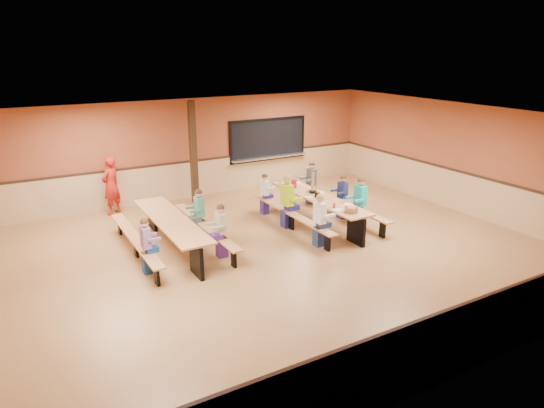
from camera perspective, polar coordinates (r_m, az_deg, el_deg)
ground at (r=11.02m, az=0.37°, el=-5.77°), size 12.00×12.00×0.00m
room_envelope at (r=10.76m, az=0.37°, el=-2.40°), size 12.04×10.04×3.02m
kitchen_pass_through at (r=15.95m, az=-0.47°, el=7.38°), size 2.78×0.28×1.38m
structural_post at (r=14.29m, az=-9.24°, el=5.93°), size 0.18×0.18×3.00m
cafeteria_table_main at (r=12.66m, az=5.50°, el=-0.08°), size 1.91×3.70×0.74m
cafeteria_table_second at (r=11.25m, az=-11.78°, el=-2.76°), size 1.91×3.70×0.74m
seated_child_white_left at (r=11.24m, az=5.62°, el=-1.94°), size 0.39×0.32×1.25m
seated_adult_yellow at (r=12.35m, az=1.79°, el=0.28°), size 0.44×0.36×1.36m
seated_child_grey_left at (r=13.36m, az=-0.86°, el=1.16°), size 0.33×0.27×1.13m
seated_child_teal_right at (r=12.61m, az=10.30°, el=0.20°), size 0.41×0.33×1.29m
seated_child_navy_right at (r=13.16m, az=8.28°, el=0.82°), size 0.35×0.29×1.18m
seated_child_char_right at (r=14.30m, az=4.67°, el=2.49°), size 0.39×0.32×1.25m
seated_child_purple_sec at (r=10.20m, az=-14.57°, el=-4.85°), size 0.35×0.29×1.17m
seated_child_green_sec at (r=11.77m, az=-8.52°, el=-1.20°), size 0.37×0.30×1.22m
seated_child_tan_sec at (r=10.66m, az=-5.99°, el=-3.22°), size 0.37×0.30×1.20m
standing_woman at (r=13.98m, az=-18.41°, el=2.07°), size 0.71×0.67×1.64m
punch_pitcher at (r=13.35m, az=2.60°, el=2.41°), size 0.16×0.16×0.22m
chip_bowl at (r=11.50m, az=9.31°, el=-0.62°), size 0.32×0.32×0.15m
napkin_dispenser at (r=12.54m, az=5.41°, el=1.08°), size 0.10×0.14×0.13m
condiment_mustard at (r=12.53m, az=5.37°, el=1.17°), size 0.06×0.06×0.17m
condiment_ketchup at (r=12.19m, az=5.58°, el=0.68°), size 0.06×0.06×0.17m
table_paddle at (r=12.89m, az=4.78°, el=1.91°), size 0.16×0.16×0.56m
place_settings at (r=12.58m, az=5.54°, el=1.08°), size 0.65×3.30×0.11m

